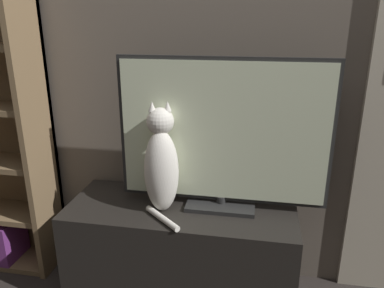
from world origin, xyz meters
The scene contains 4 objects.
wall_back centered at (0.00, 1.22, 1.30)m, with size 4.80×0.05×2.60m.
tv_stand centered at (0.00, 0.95, 0.25)m, with size 1.11×0.45×0.50m.
tv centered at (0.19, 1.00, 0.86)m, with size 0.98×0.20×0.72m.
cat centered at (-0.08, 0.91, 0.74)m, with size 0.22×0.29×0.52m.
Camera 1 is at (0.35, -0.64, 1.38)m, focal length 35.00 mm.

